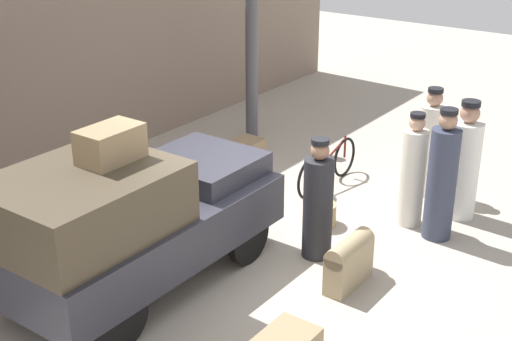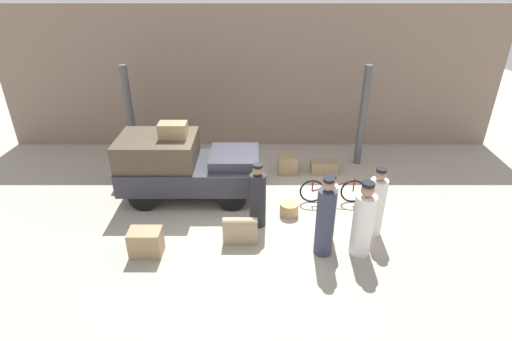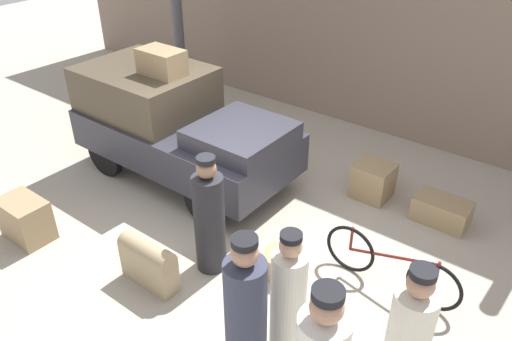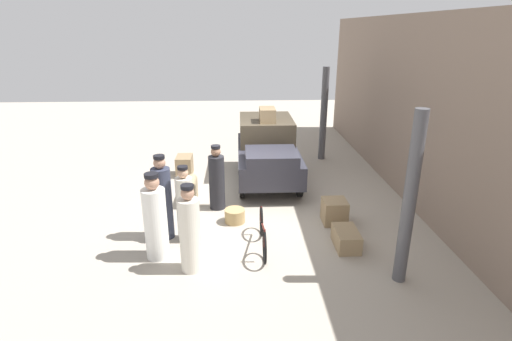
{
  "view_description": "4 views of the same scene",
  "coord_description": "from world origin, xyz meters",
  "px_view_note": "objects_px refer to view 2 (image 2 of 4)",
  "views": [
    {
      "loc": [
        -6.71,
        -4.83,
        4.56
      ],
      "look_at": [
        0.2,
        0.2,
        0.95
      ],
      "focal_mm": 50.0,
      "sensor_mm": 36.0,
      "label": 1
    },
    {
      "loc": [
        0.18,
        -8.6,
        5.51
      ],
      "look_at": [
        0.2,
        0.2,
        0.95
      ],
      "focal_mm": 28.0,
      "sensor_mm": 36.0,
      "label": 2
    },
    {
      "loc": [
        3.57,
        -4.2,
        4.35
      ],
      "look_at": [
        0.2,
        0.2,
        0.95
      ],
      "focal_mm": 35.0,
      "sensor_mm": 36.0,
      "label": 3
    },
    {
      "loc": [
        9.16,
        -0.2,
        4.17
      ],
      "look_at": [
        0.2,
        0.2,
        0.95
      ],
      "focal_mm": 28.0,
      "sensor_mm": 36.0,
      "label": 4
    }
  ],
  "objects_px": {
    "trunk_on_truck_roof": "(172,130)",
    "porter_carrying_trunk": "(362,222)",
    "suitcase_small_leather": "(323,167)",
    "porter_with_bicycle": "(324,220)",
    "conductor_in_dark_uniform": "(327,211)",
    "wicker_basket": "(288,209)",
    "trunk_umber_medium": "(287,164)",
    "porter_standing_middle": "(257,198)",
    "truck": "(182,165)",
    "trunk_wicker_pale": "(239,229)",
    "trunk_large_brown": "(145,242)",
    "porter_lifting_near_truck": "(375,205)",
    "bicycle": "(332,191)"
  },
  "relations": [
    {
      "from": "trunk_on_truck_roof",
      "to": "porter_carrying_trunk",
      "type": "bearing_deg",
      "value": -29.3
    },
    {
      "from": "trunk_on_truck_roof",
      "to": "suitcase_small_leather",
      "type": "bearing_deg",
      "value": 17.93
    },
    {
      "from": "porter_with_bicycle",
      "to": "conductor_in_dark_uniform",
      "type": "bearing_deg",
      "value": 73.1
    },
    {
      "from": "suitcase_small_leather",
      "to": "conductor_in_dark_uniform",
      "type": "bearing_deg",
      "value": -97.68
    },
    {
      "from": "wicker_basket",
      "to": "trunk_umber_medium",
      "type": "height_order",
      "value": "trunk_umber_medium"
    },
    {
      "from": "trunk_umber_medium",
      "to": "porter_standing_middle",
      "type": "bearing_deg",
      "value": -108.47
    },
    {
      "from": "trunk_umber_medium",
      "to": "truck",
      "type": "bearing_deg",
      "value": -154.91
    },
    {
      "from": "porter_carrying_trunk",
      "to": "porter_with_bicycle",
      "type": "xyz_separation_m",
      "value": [
        -0.78,
        0.0,
        0.05
      ]
    },
    {
      "from": "trunk_wicker_pale",
      "to": "porter_standing_middle",
      "type": "bearing_deg",
      "value": 60.31
    },
    {
      "from": "conductor_in_dark_uniform",
      "to": "porter_carrying_trunk",
      "type": "distance_m",
      "value": 0.8
    },
    {
      "from": "wicker_basket",
      "to": "suitcase_small_leather",
      "type": "height_order",
      "value": "suitcase_small_leather"
    },
    {
      "from": "porter_carrying_trunk",
      "to": "truck",
      "type": "bearing_deg",
      "value": 149.68
    },
    {
      "from": "trunk_large_brown",
      "to": "conductor_in_dark_uniform",
      "type": "bearing_deg",
      "value": 7.58
    },
    {
      "from": "conductor_in_dark_uniform",
      "to": "porter_with_bicycle",
      "type": "bearing_deg",
      "value": -106.9
    },
    {
      "from": "truck",
      "to": "wicker_basket",
      "type": "relative_size",
      "value": 7.7
    },
    {
      "from": "porter_lifting_near_truck",
      "to": "trunk_umber_medium",
      "type": "height_order",
      "value": "porter_lifting_near_truck"
    },
    {
      "from": "porter_with_bicycle",
      "to": "trunk_wicker_pale",
      "type": "distance_m",
      "value": 1.88
    },
    {
      "from": "porter_standing_middle",
      "to": "trunk_large_brown",
      "type": "distance_m",
      "value": 2.64
    },
    {
      "from": "porter_carrying_trunk",
      "to": "suitcase_small_leather",
      "type": "relative_size",
      "value": 2.25
    },
    {
      "from": "porter_carrying_trunk",
      "to": "trunk_umber_medium",
      "type": "height_order",
      "value": "porter_carrying_trunk"
    },
    {
      "from": "wicker_basket",
      "to": "trunk_wicker_pale",
      "type": "bearing_deg",
      "value": -136.48
    },
    {
      "from": "wicker_basket",
      "to": "conductor_in_dark_uniform",
      "type": "relative_size",
      "value": 0.28
    },
    {
      "from": "porter_carrying_trunk",
      "to": "porter_standing_middle",
      "type": "height_order",
      "value": "porter_carrying_trunk"
    },
    {
      "from": "porter_standing_middle",
      "to": "trunk_large_brown",
      "type": "height_order",
      "value": "porter_standing_middle"
    },
    {
      "from": "porter_lifting_near_truck",
      "to": "suitcase_small_leather",
      "type": "distance_m",
      "value": 3.14
    },
    {
      "from": "porter_lifting_near_truck",
      "to": "trunk_wicker_pale",
      "type": "distance_m",
      "value": 3.06
    },
    {
      "from": "trunk_on_truck_roof",
      "to": "porter_with_bicycle",
      "type": "bearing_deg",
      "value": -34.49
    },
    {
      "from": "trunk_wicker_pale",
      "to": "suitcase_small_leather",
      "type": "height_order",
      "value": "trunk_wicker_pale"
    },
    {
      "from": "conductor_in_dark_uniform",
      "to": "suitcase_small_leather",
      "type": "xyz_separation_m",
      "value": [
        0.44,
        3.24,
        -0.56
      ]
    },
    {
      "from": "porter_carrying_trunk",
      "to": "porter_standing_middle",
      "type": "xyz_separation_m",
      "value": [
        -2.17,
        1.04,
        -0.05
      ]
    },
    {
      "from": "conductor_in_dark_uniform",
      "to": "porter_with_bicycle",
      "type": "distance_m",
      "value": 0.5
    },
    {
      "from": "bicycle",
      "to": "porter_lifting_near_truck",
      "type": "relative_size",
      "value": 1.02
    },
    {
      "from": "wicker_basket",
      "to": "trunk_on_truck_roof",
      "type": "distance_m",
      "value": 3.47
    },
    {
      "from": "truck",
      "to": "conductor_in_dark_uniform",
      "type": "relative_size",
      "value": 2.18
    },
    {
      "from": "porter_carrying_trunk",
      "to": "trunk_umber_medium",
      "type": "relative_size",
      "value": 3.14
    },
    {
      "from": "conductor_in_dark_uniform",
      "to": "porter_carrying_trunk",
      "type": "xyz_separation_m",
      "value": [
        0.64,
        -0.47,
        0.03
      ]
    },
    {
      "from": "bicycle",
      "to": "conductor_in_dark_uniform",
      "type": "height_order",
      "value": "conductor_in_dark_uniform"
    },
    {
      "from": "truck",
      "to": "porter_carrying_trunk",
      "type": "height_order",
      "value": "porter_carrying_trunk"
    },
    {
      "from": "bicycle",
      "to": "trunk_on_truck_roof",
      "type": "xyz_separation_m",
      "value": [
        -4.03,
        0.36,
        1.53
      ]
    },
    {
      "from": "bicycle",
      "to": "porter_with_bicycle",
      "type": "distance_m",
      "value": 2.16
    },
    {
      "from": "bicycle",
      "to": "trunk_umber_medium",
      "type": "height_order",
      "value": "bicycle"
    },
    {
      "from": "trunk_on_truck_roof",
      "to": "porter_standing_middle",
      "type": "bearing_deg",
      "value": -32.86
    },
    {
      "from": "porter_standing_middle",
      "to": "bicycle",
      "type": "bearing_deg",
      "value": 27.21
    },
    {
      "from": "wicker_basket",
      "to": "trunk_on_truck_roof",
      "type": "xyz_separation_m",
      "value": [
        -2.87,
        0.93,
        1.71
      ]
    },
    {
      "from": "trunk_wicker_pale",
      "to": "trunk_umber_medium",
      "type": "distance_m",
      "value": 3.59
    },
    {
      "from": "porter_carrying_trunk",
      "to": "porter_standing_middle",
      "type": "relative_size",
      "value": 1.08
    },
    {
      "from": "bicycle",
      "to": "porter_standing_middle",
      "type": "relative_size",
      "value": 1.07
    },
    {
      "from": "porter_carrying_trunk",
      "to": "trunk_on_truck_roof",
      "type": "height_order",
      "value": "trunk_on_truck_roof"
    },
    {
      "from": "truck",
      "to": "wicker_basket",
      "type": "height_order",
      "value": "truck"
    },
    {
      "from": "bicycle",
      "to": "porter_carrying_trunk",
      "type": "relative_size",
      "value": 0.99
    }
  ]
}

